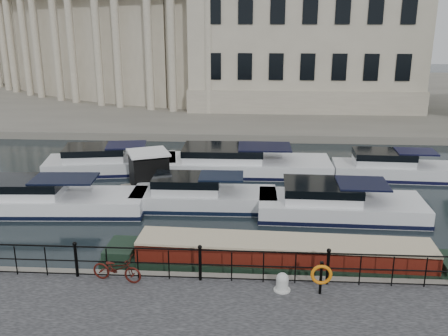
# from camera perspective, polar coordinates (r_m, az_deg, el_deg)

# --- Properties ---
(ground_plane) EXTENTS (160.00, 160.00, 0.00)m
(ground_plane) POSITION_cam_1_polar(r_m,az_deg,el_deg) (18.57, -1.95, -10.69)
(ground_plane) COLOR black
(ground_plane) RESTS_ON ground
(far_bank) EXTENTS (120.00, 42.00, 0.55)m
(far_bank) POSITION_cam_1_polar(r_m,az_deg,el_deg) (56.01, 1.80, 8.45)
(far_bank) COLOR #6B665B
(far_bank) RESTS_ON ground_plane
(railing) EXTENTS (24.14, 0.14, 1.22)m
(railing) POSITION_cam_1_polar(r_m,az_deg,el_deg) (16.03, -2.75, -10.62)
(railing) COLOR black
(railing) RESTS_ON near_quay
(civic_building) EXTENTS (53.55, 31.84, 16.85)m
(civic_building) POSITION_cam_1_polar(r_m,az_deg,el_deg) (51.15, 0.56, 15.25)
(civic_building) COLOR #ADA38C
(civic_building) RESTS_ON far_bank
(bicycle) EXTENTS (1.72, 0.87, 0.86)m
(bicycle) POSITION_cam_1_polar(r_m,az_deg,el_deg) (16.42, -12.15, -11.17)
(bicycle) COLOR #41100B
(bicycle) RESTS_ON near_quay
(mooring_bollard) EXTENTS (0.52, 0.52, 0.59)m
(mooring_bollard) POSITION_cam_1_polar(r_m,az_deg,el_deg) (15.74, 6.68, -12.84)
(mooring_bollard) COLOR silver
(mooring_bollard) RESTS_ON near_quay
(life_ring_post) EXTENTS (0.65, 0.18, 1.06)m
(life_ring_post) POSITION_cam_1_polar(r_m,az_deg,el_deg) (15.50, 11.07, -11.92)
(life_ring_post) COLOR black
(life_ring_post) RESTS_ON near_quay
(narrowboat) EXTENTS (12.82, 2.20, 1.48)m
(narrowboat) POSITION_cam_1_polar(r_m,az_deg,el_deg) (17.90, 6.78, -10.62)
(narrowboat) COLOR black
(narrowboat) RESTS_ON ground_plane
(harbour_hut) EXTENTS (3.29, 3.05, 2.16)m
(harbour_hut) POSITION_cam_1_polar(r_m,az_deg,el_deg) (25.61, -8.57, -0.61)
(harbour_hut) COLOR #6B665B
(harbour_hut) RESTS_ON ground_plane
(cabin_cruisers) EXTENTS (26.11, 9.64, 1.99)m
(cabin_cruisers) POSITION_cam_1_polar(r_m,az_deg,el_deg) (25.74, -1.30, -1.70)
(cabin_cruisers) COLOR white
(cabin_cruisers) RESTS_ON ground_plane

